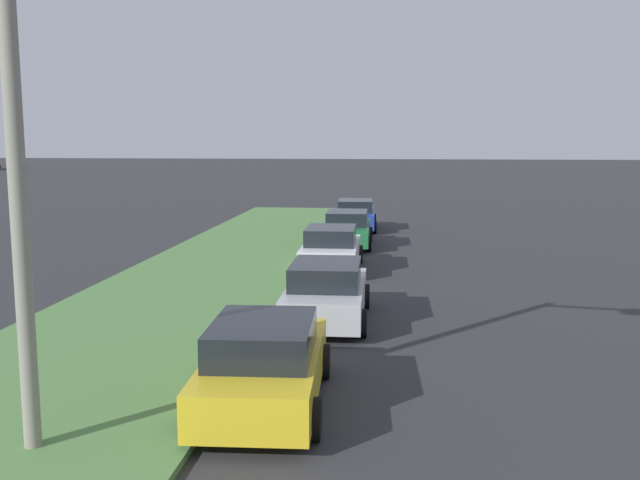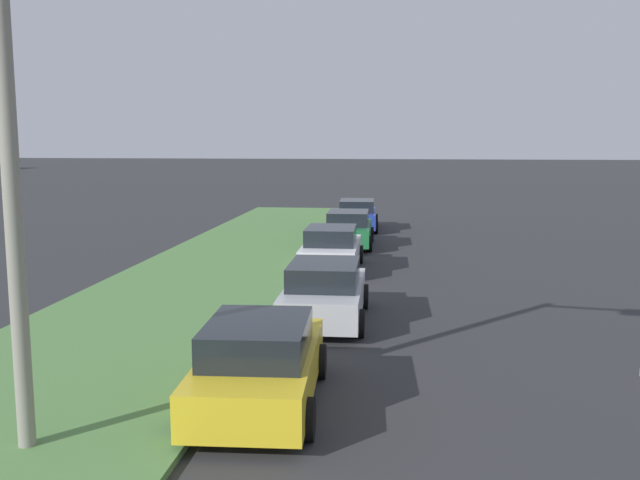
{
  "view_description": "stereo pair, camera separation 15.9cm",
  "coord_description": "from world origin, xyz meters",
  "px_view_note": "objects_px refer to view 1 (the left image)",
  "views": [
    {
      "loc": [
        -3.28,
        1.71,
        4.38
      ],
      "look_at": [
        19.31,
        4.19,
        1.11
      ],
      "focal_mm": 39.61,
      "sensor_mm": 36.0,
      "label": 1
    },
    {
      "loc": [
        -3.26,
        1.55,
        4.38
      ],
      "look_at": [
        19.31,
        4.19,
        1.11
      ],
      "focal_mm": 39.61,
      "sensor_mm": 36.0,
      "label": 2
    }
  ],
  "objects_px": {
    "parked_car_white": "(331,249)",
    "parked_car_blue": "(355,215)",
    "parked_car_silver": "(326,292)",
    "parked_car_yellow": "(264,364)",
    "parked_car_green": "(347,229)",
    "streetlight": "(38,138)"
  },
  "relations": [
    {
      "from": "parked_car_white",
      "to": "parked_car_yellow",
      "type": "bearing_deg",
      "value": 179.29
    },
    {
      "from": "parked_car_silver",
      "to": "parked_car_blue",
      "type": "xyz_separation_m",
      "value": [
        17.32,
        0.33,
        0.0
      ]
    },
    {
      "from": "parked_car_white",
      "to": "parked_car_blue",
      "type": "xyz_separation_m",
      "value": [
        10.6,
        -0.18,
        0.0
      ]
    },
    {
      "from": "parked_car_green",
      "to": "parked_car_silver",
      "type": "bearing_deg",
      "value": -179.63
    },
    {
      "from": "parked_car_silver",
      "to": "parked_car_blue",
      "type": "height_order",
      "value": "same"
    },
    {
      "from": "parked_car_silver",
      "to": "parked_car_white",
      "type": "distance_m",
      "value": 6.74
    },
    {
      "from": "parked_car_white",
      "to": "parked_car_green",
      "type": "bearing_deg",
      "value": -2.72
    },
    {
      "from": "parked_car_blue",
      "to": "streetlight",
      "type": "xyz_separation_m",
      "value": [
        -25.05,
        2.67,
        3.67
      ]
    },
    {
      "from": "parked_car_green",
      "to": "streetlight",
      "type": "xyz_separation_m",
      "value": [
        -19.71,
        2.66,
        3.67
      ]
    },
    {
      "from": "parked_car_white",
      "to": "streetlight",
      "type": "bearing_deg",
      "value": 169.31
    },
    {
      "from": "parked_car_yellow",
      "to": "parked_car_green",
      "type": "relative_size",
      "value": 1.01
    },
    {
      "from": "parked_car_yellow",
      "to": "parked_car_green",
      "type": "distance_m",
      "value": 17.51
    },
    {
      "from": "parked_car_silver",
      "to": "parked_car_white",
      "type": "relative_size",
      "value": 1.0
    },
    {
      "from": "parked_car_silver",
      "to": "streetlight",
      "type": "distance_m",
      "value": 9.07
    },
    {
      "from": "parked_car_silver",
      "to": "streetlight",
      "type": "relative_size",
      "value": 0.58
    },
    {
      "from": "parked_car_yellow",
      "to": "streetlight",
      "type": "xyz_separation_m",
      "value": [
        -2.2,
        2.53,
        3.67
      ]
    },
    {
      "from": "parked_car_yellow",
      "to": "streetlight",
      "type": "distance_m",
      "value": 4.98
    },
    {
      "from": "parked_car_blue",
      "to": "streetlight",
      "type": "relative_size",
      "value": 0.58
    },
    {
      "from": "parked_car_green",
      "to": "parked_car_blue",
      "type": "xyz_separation_m",
      "value": [
        5.34,
        -0.02,
        0.0
      ]
    },
    {
      "from": "parked_car_green",
      "to": "parked_car_blue",
      "type": "height_order",
      "value": "same"
    },
    {
      "from": "parked_car_yellow",
      "to": "parked_car_silver",
      "type": "bearing_deg",
      "value": -7.6
    },
    {
      "from": "parked_car_white",
      "to": "parked_car_blue",
      "type": "distance_m",
      "value": 10.6
    }
  ]
}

